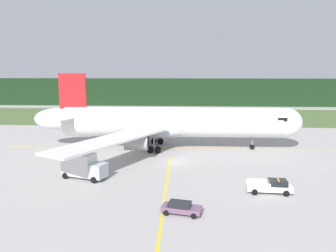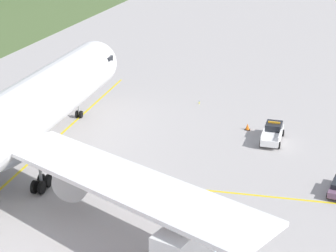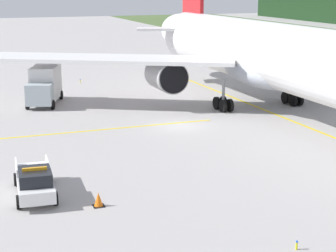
{
  "view_description": "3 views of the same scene",
  "coord_description": "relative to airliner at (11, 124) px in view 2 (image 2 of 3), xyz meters",
  "views": [
    {
      "loc": [
        1.79,
        -54.71,
        15.72
      ],
      "look_at": [
        -1.68,
        8.56,
        4.76
      ],
      "focal_mm": 35.53,
      "sensor_mm": 36.0,
      "label": 1
    },
    {
      "loc": [
        -45.55,
        -15.43,
        23.12
      ],
      "look_at": [
        5.29,
        -3.46,
        3.56
      ],
      "focal_mm": 59.51,
      "sensor_mm": 36.0,
      "label": 2
    },
    {
      "loc": [
        44.49,
        -17.15,
        11.77
      ],
      "look_at": [
        7.65,
        -3.74,
        2.07
      ],
      "focal_mm": 62.41,
      "sensor_mm": 36.0,
      "label": 3
    }
  ],
  "objects": [
    {
      "name": "airliner",
      "position": [
        0.0,
        0.0,
        0.0
      ],
      "size": [
        52.87,
        51.15,
        14.85
      ],
      "color": "silver",
      "rests_on": "ground"
    },
    {
      "name": "ops_pickup_truck",
      "position": [
        14.46,
        -23.45,
        -4.25
      ],
      "size": [
        5.77,
        2.48,
        1.94
      ],
      "color": "white",
      "rests_on": "ground"
    },
    {
      "name": "catering_truck",
      "position": [
        -11.3,
        -19.04,
        -3.24
      ],
      "size": [
        6.98,
        4.46,
        3.84
      ],
      "color": "#A6B3BA",
      "rests_on": "ground"
    },
    {
      "name": "taxiway_centerline_spur",
      "position": [
        0.95,
        -24.18,
        -5.15
      ],
      "size": [
        0.73,
        35.31,
        0.01
      ],
      "primitive_type": "cube",
      "rotation": [
        0.0,
        0.0,
        -1.56
      ],
      "color": "yellow",
      "rests_on": "ground"
    },
    {
      "name": "ground",
      "position": [
        1.73,
        -9.87,
        -5.16
      ],
      "size": [
        320.0,
        320.0,
        0.0
      ],
      "primitive_type": "plane",
      "color": "#A7A2A1"
    },
    {
      "name": "apron_cone",
      "position": [
        17.18,
        -20.45,
        -4.78
      ],
      "size": [
        0.62,
        0.62,
        0.78
      ],
      "color": "black",
      "rests_on": "ground"
    },
    {
      "name": "taxiway_edge_light_east",
      "position": [
        25.39,
        -13.26,
        -4.91
      ],
      "size": [
        0.12,
        0.12,
        0.45
      ],
      "color": "yellow",
      "rests_on": "ground"
    },
    {
      "name": "taxiway_centerline_main",
      "position": [
        0.63,
        0.01,
        -5.15
      ],
      "size": [
        67.34,
        1.11,
        0.01
      ],
      "primitive_type": "cube",
      "rotation": [
        0.0,
        0.0,
        0.01
      ],
      "color": "yellow",
      "rests_on": "ground"
    }
  ]
}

